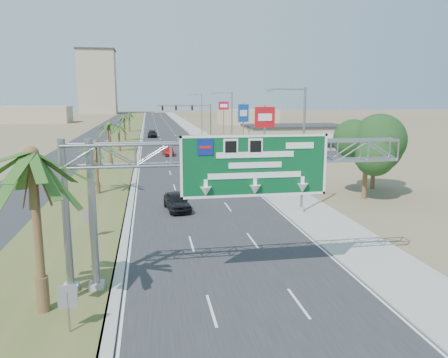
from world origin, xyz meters
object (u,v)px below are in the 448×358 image
at_px(palm_near, 31,155).
at_px(pole_sign_red_near, 265,121).
at_px(sign_gantry, 221,164).
at_px(car_right_lane, 195,143).
at_px(pole_sign_blue, 243,115).
at_px(store_building, 295,137).
at_px(car_mid_lane, 168,151).
at_px(signal_mast, 200,121).
at_px(car_left_lane, 177,201).
at_px(pole_sign_red_far, 224,109).
at_px(car_far, 152,134).

distance_m(palm_near, pole_sign_red_near, 36.24).
xyz_separation_m(sign_gantry, car_right_lane, (5.31, 62.42, -5.38)).
relative_size(car_right_lane, pole_sign_red_near, 0.59).
height_order(palm_near, pole_sign_blue, palm_near).
xyz_separation_m(car_right_lane, pole_sign_blue, (7.35, -9.37, 5.52)).
bearing_deg(pole_sign_red_near, store_building, 64.01).
bearing_deg(car_mid_lane, palm_near, -104.75).
bearing_deg(signal_mast, pole_sign_blue, -54.47).
height_order(sign_gantry, car_left_lane, sign_gantry).
relative_size(signal_mast, store_building, 0.57).
xyz_separation_m(car_right_lane, pole_sign_red_far, (7.50, 11.40, 6.06)).
distance_m(store_building, pole_sign_red_near, 30.01).
bearing_deg(pole_sign_blue, sign_gantry, -103.42).
height_order(store_building, car_mid_lane, store_building).
relative_size(signal_mast, car_mid_lane, 2.52).
distance_m(sign_gantry, pole_sign_red_near, 31.08).
bearing_deg(car_mid_lane, car_far, 87.42).
xyz_separation_m(pole_sign_blue, pole_sign_red_far, (0.16, 20.78, 0.55)).
relative_size(pole_sign_red_near, pole_sign_blue, 1.01).
height_order(sign_gantry, signal_mast, signal_mast).
bearing_deg(pole_sign_red_near, pole_sign_red_far, 86.45).
height_order(sign_gantry, store_building, sign_gantry).
bearing_deg(pole_sign_blue, palm_near, -110.72).
xyz_separation_m(car_mid_lane, pole_sign_red_far, (13.25, 23.98, 6.07)).
xyz_separation_m(signal_mast, car_far, (-8.81, 20.75, -4.07)).
distance_m(palm_near, car_left_lane, 19.04).
bearing_deg(palm_near, car_right_lane, 78.19).
relative_size(palm_near, car_right_lane, 1.71).
distance_m(car_left_lane, pole_sign_red_near, 19.43).
xyz_separation_m(sign_gantry, car_mid_lane, (-0.44, 49.85, -5.38)).
height_order(store_building, car_far, store_building).
xyz_separation_m(sign_gantry, pole_sign_red_far, (12.82, 73.83, 0.68)).
xyz_separation_m(car_right_lane, pole_sign_red_near, (4.75, -33.02, 5.82)).
bearing_deg(car_mid_lane, pole_sign_blue, 7.45).
relative_size(store_building, pole_sign_red_far, 2.11).
bearing_deg(car_right_lane, sign_gantry, -102.01).
xyz_separation_m(car_far, pole_sign_blue, (15.23, -29.75, 5.42)).
xyz_separation_m(signal_mast, pole_sign_blue, (6.42, -9.00, 1.35)).
bearing_deg(car_left_lane, store_building, 52.00).
xyz_separation_m(signal_mast, pole_sign_red_near, (3.83, -32.64, 1.65)).
bearing_deg(car_right_lane, car_far, 104.02).
relative_size(palm_near, store_building, 0.46).
xyz_separation_m(store_building, car_right_lane, (-17.75, 6.35, -1.32)).
distance_m(car_left_lane, pole_sign_blue, 41.14).
distance_m(signal_mast, pole_sign_blue, 11.14).
distance_m(car_mid_lane, pole_sign_red_far, 28.06).
bearing_deg(store_building, palm_near, -118.28).
height_order(car_left_lane, pole_sign_blue, pole_sign_blue).
distance_m(car_mid_lane, car_far, 33.02).
bearing_deg(car_far, pole_sign_red_near, -75.80).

